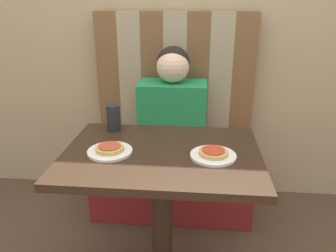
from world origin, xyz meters
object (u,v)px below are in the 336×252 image
at_px(pizza_right, 213,152).
at_px(plate_right, 213,156).
at_px(person, 173,100).
at_px(pizza_left, 110,148).
at_px(drinking_cup, 113,118).
at_px(plate_left, 110,151).

bearing_deg(pizza_right, plate_right, 0.00).
xyz_separation_m(person, pizza_left, (-0.23, -0.65, -0.03)).
distance_m(person, pizza_right, 0.69).
xyz_separation_m(pizza_right, drinking_cup, (-0.50, 0.27, 0.04)).
height_order(pizza_left, pizza_right, same).
distance_m(person, pizza_left, 0.69).
relative_size(plate_left, pizza_left, 1.59).
xyz_separation_m(plate_right, drinking_cup, (-0.50, 0.27, 0.06)).
relative_size(plate_right, drinking_cup, 1.48).
xyz_separation_m(plate_right, pizza_left, (-0.45, 0.00, 0.02)).
distance_m(plate_left, plate_right, 0.45).
relative_size(person, drinking_cup, 4.58).
distance_m(person, plate_left, 0.69).
height_order(plate_right, pizza_right, pizza_right).
bearing_deg(plate_left, plate_right, 0.00).
distance_m(plate_right, drinking_cup, 0.57).
height_order(person, pizza_right, person).
xyz_separation_m(pizza_left, drinking_cup, (-0.05, 0.27, 0.04)).
xyz_separation_m(plate_right, pizza_right, (0.00, 0.00, 0.02)).
xyz_separation_m(pizza_left, pizza_right, (0.45, 0.00, 0.00)).
bearing_deg(pizza_right, pizza_left, 180.00).
height_order(person, pizza_left, person).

